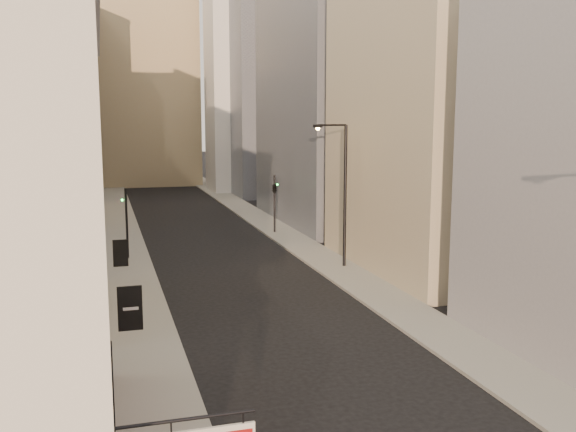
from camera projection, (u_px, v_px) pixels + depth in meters
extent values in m
cube|color=gray|center=(120.00, 221.00, 60.66)|extent=(3.00, 140.00, 0.15)
cube|color=gray|center=(254.00, 215.00, 64.26)|extent=(3.00, 140.00, 0.15)
cube|color=gray|center=(86.00, 16.00, 14.72)|extent=(0.60, 16.00, 0.40)
cylinder|color=black|center=(183.00, 420.00, 10.48)|extent=(2.40, 0.06, 0.06)
cube|color=black|center=(130.00, 308.00, 21.00)|extent=(0.80, 0.08, 1.50)
cube|color=black|center=(121.00, 253.00, 30.52)|extent=(0.70, 0.08, 1.30)
cube|color=tan|center=(13.00, 156.00, 30.41)|extent=(8.00, 12.00, 16.00)
cube|color=gray|center=(40.00, 114.00, 45.29)|extent=(8.00, 16.00, 20.00)
cube|color=tan|center=(57.00, 131.00, 62.59)|extent=(8.00, 18.00, 17.00)
cube|color=gray|center=(65.00, 100.00, 81.04)|extent=(8.00, 20.00, 24.00)
cube|color=tan|center=(428.00, 114.00, 40.56)|extent=(8.00, 16.00, 20.00)
cube|color=gray|center=(323.00, 82.00, 59.07)|extent=(8.00, 20.00, 26.00)
cube|color=gray|center=(297.00, 2.00, 85.48)|extent=(20.00, 22.00, 50.00)
cube|color=tan|center=(147.00, 89.00, 95.17)|extent=(14.00, 14.00, 28.00)
cube|color=silver|center=(239.00, 62.00, 84.48)|extent=(8.00, 8.00, 34.00)
cylinder|color=black|center=(345.00, 198.00, 41.46)|extent=(0.21, 0.21, 9.32)
cylinder|color=black|center=(332.00, 125.00, 40.28)|extent=(2.06, 0.53, 0.12)
cube|color=black|center=(318.00, 126.00, 39.81)|extent=(0.60, 0.33, 0.19)
sphere|color=#F2AF3C|center=(318.00, 128.00, 39.83)|extent=(0.25, 0.25, 0.25)
cylinder|color=black|center=(127.00, 224.00, 44.19)|extent=(0.16, 0.16, 5.00)
imported|color=black|center=(126.00, 200.00, 43.93)|extent=(0.46, 0.46, 1.06)
sphere|color=#19E533|center=(122.00, 200.00, 43.86)|extent=(0.16, 0.16, 0.16)
cylinder|color=black|center=(275.00, 205.00, 54.17)|extent=(0.16, 0.16, 5.00)
imported|color=black|center=(274.00, 185.00, 53.91)|extent=(0.72, 0.72, 1.45)
sphere|color=#19E533|center=(277.00, 185.00, 53.98)|extent=(0.16, 0.16, 0.16)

